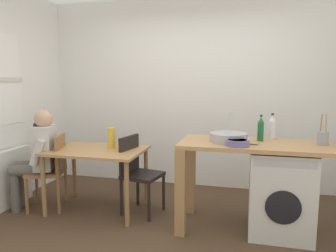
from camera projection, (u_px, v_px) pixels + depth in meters
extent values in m
plane|color=#4C3826|center=(160.00, 238.00, 3.14)|extent=(5.46, 5.46, 0.00)
cube|color=white|center=(192.00, 94.00, 4.63)|extent=(4.60, 0.10, 2.70)
cube|color=white|center=(6.00, 180.00, 3.86)|extent=(0.10, 0.80, 0.70)
cube|color=tan|center=(97.00, 151.00, 3.75)|extent=(1.10, 0.76, 0.03)
cylinder|color=#977045|center=(44.00, 187.00, 3.60)|extent=(0.05, 0.05, 0.71)
cylinder|color=#977045|center=(127.00, 194.00, 3.36)|extent=(0.05, 0.05, 0.71)
cylinder|color=#977045|center=(74.00, 171.00, 4.23)|extent=(0.05, 0.05, 0.71)
cylinder|color=#977045|center=(146.00, 176.00, 3.99)|extent=(0.05, 0.05, 0.71)
cube|color=olive|center=(46.00, 172.00, 3.84)|extent=(0.51, 0.51, 0.04)
cube|color=olive|center=(61.00, 153.00, 3.82)|extent=(0.15, 0.37, 0.45)
cylinder|color=olive|center=(26.00, 196.00, 3.68)|extent=(0.04, 0.04, 0.45)
cylinder|color=olive|center=(37.00, 186.00, 4.03)|extent=(0.04, 0.04, 0.45)
cylinder|color=olive|center=(58.00, 195.00, 3.70)|extent=(0.04, 0.04, 0.45)
cylinder|color=olive|center=(66.00, 185.00, 4.06)|extent=(0.04, 0.04, 0.45)
cube|color=black|center=(143.00, 175.00, 3.70)|extent=(0.47, 0.47, 0.04)
cube|color=black|center=(129.00, 155.00, 3.75)|extent=(0.11, 0.38, 0.45)
cylinder|color=black|center=(164.00, 191.00, 3.82)|extent=(0.04, 0.04, 0.45)
cylinder|color=black|center=(149.00, 202.00, 3.49)|extent=(0.04, 0.04, 0.45)
cylinder|color=black|center=(138.00, 187.00, 3.97)|extent=(0.04, 0.04, 0.45)
cylinder|color=black|center=(121.00, 197.00, 3.65)|extent=(0.04, 0.04, 0.45)
cylinder|color=#595651|center=(15.00, 193.00, 3.75)|extent=(0.11, 0.11, 0.45)
cylinder|color=#595651|center=(21.00, 188.00, 3.93)|extent=(0.11, 0.11, 0.45)
cylinder|color=#595651|center=(28.00, 170.00, 3.73)|extent=(0.42, 0.26, 0.14)
cylinder|color=#595651|center=(33.00, 166.00, 3.90)|extent=(0.42, 0.26, 0.14)
cube|color=silver|center=(45.00, 148.00, 3.79)|extent=(0.30, 0.39, 0.52)
cylinder|color=silver|center=(37.00, 153.00, 3.59)|extent=(0.21, 0.14, 0.31)
cylinder|color=silver|center=(48.00, 145.00, 4.00)|extent=(0.21, 0.14, 0.31)
sphere|color=tan|center=(43.00, 119.00, 3.74)|extent=(0.21, 0.21, 0.21)
sphere|color=black|center=(38.00, 126.00, 3.75)|extent=(0.12, 0.12, 0.12)
cube|color=tan|center=(255.00, 145.00, 3.21)|extent=(1.50, 0.68, 0.04)
cube|color=#A07749|center=(181.00, 193.00, 3.16)|extent=(0.10, 0.10, 0.88)
cube|color=#A07749|center=(191.00, 176.00, 3.72)|extent=(0.10, 0.10, 0.88)
cube|color=silver|center=(280.00, 192.00, 3.21)|extent=(0.60, 0.60, 0.86)
cylinder|color=black|center=(283.00, 208.00, 2.92)|extent=(0.32, 0.02, 0.32)
cube|color=#B2B2B7|center=(285.00, 163.00, 2.87)|extent=(0.54, 0.01, 0.08)
cylinder|color=#9EA0A5|center=(229.00, 137.00, 3.26)|extent=(0.38, 0.38, 0.09)
cylinder|color=#B2B2B7|center=(230.00, 126.00, 3.42)|extent=(0.02, 0.02, 0.28)
cylinder|color=#19592D|center=(261.00, 131.00, 3.30)|extent=(0.06, 0.06, 0.20)
cone|color=#19592D|center=(261.00, 119.00, 3.28)|extent=(0.06, 0.06, 0.05)
cylinder|color=#262626|center=(261.00, 116.00, 3.27)|extent=(0.03, 0.03, 0.02)
cylinder|color=silver|center=(272.00, 130.00, 3.38)|extent=(0.07, 0.07, 0.20)
cone|color=silver|center=(273.00, 118.00, 3.37)|extent=(0.06, 0.06, 0.06)
cylinder|color=#262626|center=(273.00, 114.00, 3.36)|extent=(0.03, 0.03, 0.02)
cylinder|color=slate|center=(238.00, 143.00, 3.05)|extent=(0.22, 0.22, 0.06)
cylinder|color=#3D375B|center=(238.00, 141.00, 3.05)|extent=(0.18, 0.18, 0.03)
cylinder|color=gray|center=(322.00, 138.00, 3.09)|extent=(0.11, 0.11, 0.13)
cylinder|color=#99724C|center=(321.00, 123.00, 3.09)|extent=(0.01, 0.04, 0.18)
cylinder|color=#99724C|center=(326.00, 124.00, 3.06)|extent=(0.01, 0.05, 0.18)
cylinder|color=gold|center=(112.00, 138.00, 3.79)|extent=(0.09, 0.09, 0.25)
cube|color=#B2B2B7|center=(250.00, 144.00, 3.12)|extent=(0.15, 0.06, 0.01)
cube|color=#262628|center=(250.00, 144.00, 3.12)|extent=(0.15, 0.06, 0.01)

